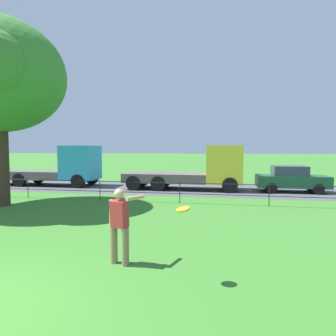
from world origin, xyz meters
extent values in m
cube|color=#4C4C51|center=(0.00, 15.23, 0.00)|extent=(80.00, 6.39, 0.01)
cylinder|color=black|center=(-6.00, 10.14, 0.50)|extent=(0.04, 0.04, 1.00)
cylinder|color=black|center=(-2.00, 10.14, 0.50)|extent=(0.04, 0.04, 1.00)
cylinder|color=black|center=(2.00, 10.14, 0.50)|extent=(0.04, 0.04, 1.00)
cylinder|color=black|center=(6.00, 10.14, 0.50)|extent=(0.04, 0.04, 1.00)
cylinder|color=black|center=(0.00, 10.14, 0.45)|extent=(36.01, 0.03, 0.03)
cylinder|color=black|center=(0.00, 10.14, 0.95)|extent=(36.01, 0.03, 0.03)
cylinder|color=#423023|center=(-5.80, 8.06, 2.08)|extent=(0.70, 0.70, 4.17)
sphere|color=#388636|center=(-5.70, 9.48, 6.72)|extent=(2.64, 2.64, 2.64)
cylinder|color=#846B4C|center=(1.67, 2.66, 0.42)|extent=(0.16, 0.16, 0.83)
cylinder|color=#846B4C|center=(1.97, 2.56, 0.42)|extent=(0.16, 0.16, 0.83)
cube|color=#B22D2D|center=(1.82, 2.61, 1.13)|extent=(0.42, 0.36, 0.60)
sphere|color=tan|center=(1.82, 2.61, 1.57)|extent=(0.22, 0.22, 0.22)
cylinder|color=tan|center=(2.11, 2.84, 1.45)|extent=(0.29, 0.62, 0.12)
cylinder|color=tan|center=(1.61, 2.68, 1.11)|extent=(0.09, 0.09, 0.62)
cylinder|color=orange|center=(3.31, 2.01, 1.41)|extent=(0.38, 0.38, 0.09)
cube|color=#2D99D1|center=(-5.60, 15.13, 1.60)|extent=(2.15, 2.34, 2.30)
cube|color=#283342|center=(-4.71, 15.15, 1.94)|extent=(0.16, 1.84, 0.87)
cube|color=#56514C|center=(-9.25, 15.06, 0.73)|extent=(5.24, 2.40, 0.56)
cylinder|color=black|center=(-5.31, 16.19, 0.45)|extent=(0.91, 0.32, 0.90)
cylinder|color=black|center=(-5.27, 14.08, 0.45)|extent=(0.91, 0.32, 0.90)
cylinder|color=black|center=(-9.53, 16.11, 0.45)|extent=(0.91, 0.32, 0.90)
cylinder|color=black|center=(-9.49, 13.99, 0.45)|extent=(0.91, 0.32, 0.90)
cylinder|color=black|center=(-11.09, 16.08, 0.45)|extent=(0.91, 0.32, 0.90)
cube|color=yellow|center=(4.02, 14.90, 1.60)|extent=(2.12, 2.32, 2.30)
cube|color=#283342|center=(4.91, 14.91, 1.94)|extent=(0.14, 1.84, 0.87)
cube|color=#56514C|center=(0.37, 14.86, 0.73)|extent=(5.22, 2.35, 0.56)
cylinder|color=black|center=(4.32, 15.96, 0.45)|extent=(0.90, 0.31, 0.90)
cylinder|color=black|center=(4.35, 13.84, 0.45)|extent=(0.90, 0.31, 0.90)
cylinder|color=black|center=(0.10, 15.92, 0.45)|extent=(0.90, 0.31, 0.90)
cylinder|color=black|center=(0.12, 13.80, 0.45)|extent=(0.90, 0.31, 0.90)
cylinder|color=black|center=(-1.46, 15.90, 0.45)|extent=(0.90, 0.31, 0.90)
cylinder|color=black|center=(-1.44, 13.78, 0.45)|extent=(0.90, 0.31, 0.90)
cube|color=#194C2D|center=(7.92, 14.91, 0.64)|extent=(4.03, 1.76, 0.68)
cube|color=#2D3847|center=(7.77, 14.91, 1.26)|extent=(1.92, 1.55, 0.56)
cylinder|color=black|center=(9.15, 15.74, 0.30)|extent=(0.60, 0.21, 0.60)
cylinder|color=black|center=(9.17, 14.12, 0.30)|extent=(0.60, 0.21, 0.60)
cylinder|color=black|center=(6.67, 15.70, 0.30)|extent=(0.60, 0.21, 0.60)
cylinder|color=black|center=(6.69, 14.09, 0.30)|extent=(0.60, 0.21, 0.60)
camera|label=1|loc=(4.10, -3.47, 2.55)|focal=31.65mm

